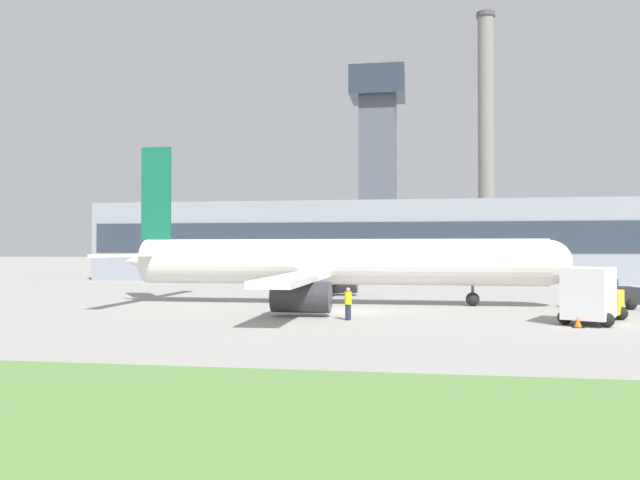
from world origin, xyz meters
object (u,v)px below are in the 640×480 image
object	(u,v)px
airplane	(330,263)
ground_crew_person	(348,303)
pushback_tug	(603,295)
fuel_truck	(592,296)

from	to	relation	value
airplane	ground_crew_person	bearing A→B (deg)	-76.32
pushback_tug	fuel_truck	size ratio (longest dim) A/B	0.71
airplane	fuel_truck	xyz separation A→B (m)	(14.40, -8.39, -1.38)
airplane	fuel_truck	distance (m)	16.72
airplane	fuel_truck	world-z (taller)	airplane
airplane	ground_crew_person	size ratio (longest dim) A/B	17.76
ground_crew_person	fuel_truck	bearing A→B (deg)	3.33
pushback_tug	fuel_truck	distance (m)	8.41
fuel_truck	airplane	bearing A→B (deg)	149.78
airplane	fuel_truck	bearing A→B (deg)	-30.22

